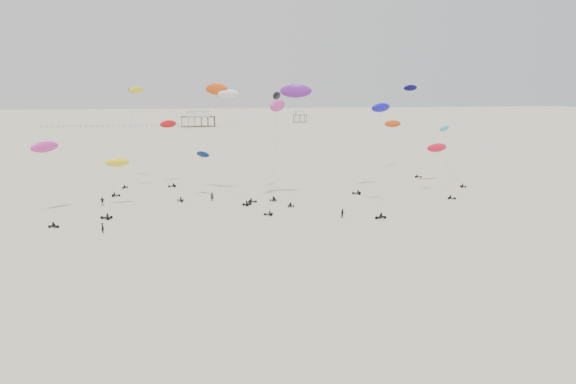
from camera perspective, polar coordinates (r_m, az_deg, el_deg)
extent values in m
plane|color=beige|center=(204.36, -5.49, 3.78)|extent=(900.00, 900.00, 0.00)
cube|color=brown|center=(352.80, -9.13, 7.57)|extent=(21.00, 13.00, 0.30)
cube|color=silver|center=(352.72, -9.13, 7.85)|extent=(14.00, 8.40, 3.20)
cube|color=#B2B2AD|center=(352.64, -9.14, 8.13)|extent=(15.00, 9.00, 0.30)
cube|color=brown|center=(390.23, 1.22, 7.83)|extent=(9.00, 7.00, 0.30)
cube|color=silver|center=(390.16, 1.22, 8.03)|extent=(5.60, 4.20, 2.40)
cube|color=#B2B2AD|center=(390.11, 1.22, 8.23)|extent=(6.00, 4.50, 0.30)
cube|color=black|center=(356.01, -17.55, 6.48)|extent=(80.00, 0.10, 0.10)
cylinder|color=gray|center=(123.44, -9.71, 1.44)|extent=(0.03, 0.03, 10.50)
ellipsoid|color=#051B46|center=(124.90, -8.64, 3.80)|extent=(3.92, 4.04, 1.89)
cylinder|color=gray|center=(123.79, -1.30, 4.57)|extent=(0.03, 0.03, 22.73)
ellipsoid|color=black|center=(127.75, -1.15, 9.76)|extent=(3.26, 4.28, 2.00)
cylinder|color=gray|center=(110.53, 10.00, 2.32)|extent=(0.03, 0.03, 19.65)
ellipsoid|color=#C0390D|center=(115.60, 10.59, 6.84)|extent=(3.43, 1.32, 1.65)
cylinder|color=gray|center=(144.99, -15.86, 5.27)|extent=(0.03, 0.03, 24.38)
ellipsoid|color=#4F167A|center=(149.33, -15.47, 9.95)|extent=(3.46, 3.75, 1.85)
cylinder|color=gray|center=(160.88, 12.68, 5.98)|extent=(0.03, 0.03, 25.87)
ellipsoid|color=#05043B|center=(166.67, 12.33, 10.29)|extent=(4.86, 3.00, 2.25)
cylinder|color=gray|center=(110.87, -23.09, 0.51)|extent=(0.03, 0.03, 16.22)
ellipsoid|color=#C62EA0|center=(115.76, -23.50, 4.22)|extent=(5.78, 5.68, 2.82)
cylinder|color=gray|center=(131.56, -16.15, 4.80)|extent=(0.03, 0.03, 23.18)
ellipsoid|color=yellow|center=(132.72, -15.17, 10.00)|extent=(3.98, 3.66, 1.92)
cylinder|color=gray|center=(146.24, 16.06, 2.38)|extent=(0.03, 0.03, 11.78)
ellipsoid|color=red|center=(149.01, 14.89, 4.38)|extent=(6.15, 3.45, 2.91)
cylinder|color=gray|center=(113.86, -17.43, 0.21)|extent=(0.03, 0.03, 13.17)
ellipsoid|color=yellow|center=(118.35, -16.95, 2.89)|extent=(5.05, 3.00, 2.36)
cylinder|color=gray|center=(129.11, 15.92, 2.80)|extent=(0.03, 0.03, 14.73)
ellipsoid|color=#1BB9CD|center=(130.69, 15.59, 6.23)|extent=(3.85, 3.39, 1.79)
cylinder|color=gray|center=(141.27, -11.86, 3.63)|extent=(0.03, 0.03, 14.22)
ellipsoid|color=red|center=(142.45, -12.08, 6.78)|extent=(4.69, 3.61, 2.20)
cylinder|color=gray|center=(112.38, -1.50, 3.34)|extent=(0.03, 0.03, 23.18)
ellipsoid|color=#CF309F|center=(118.36, -1.08, 8.76)|extent=(5.16, 5.91, 2.86)
cylinder|color=gray|center=(122.07, -5.49, 4.69)|extent=(0.03, 0.03, 24.71)
ellipsoid|color=#D33F0B|center=(125.85, -7.24, 10.32)|extent=(5.81, 5.17, 2.83)
cylinder|color=gray|center=(116.15, 0.53, 4.31)|extent=(0.03, 0.03, 22.29)
ellipsoid|color=#671B95|center=(118.39, 0.80, 10.21)|extent=(6.95, 3.55, 3.30)
cylinder|color=gray|center=(119.99, -5.14, 4.42)|extent=(0.03, 0.03, 23.99)
ellipsoid|color=white|center=(124.67, -6.09, 9.90)|extent=(5.16, 3.53, 2.38)
cylinder|color=gray|center=(130.89, 8.23, 4.11)|extent=(0.03, 0.03, 19.34)
ellipsoid|color=#0F0EBD|center=(133.23, 9.41, 8.45)|extent=(6.26, 4.82, 2.83)
imported|color=black|center=(99.79, -18.29, -3.96)|extent=(0.87, 0.89, 2.04)
imported|color=black|center=(105.91, 5.57, -2.63)|extent=(1.03, 0.68, 1.99)
imported|color=black|center=(122.58, -18.33, -1.31)|extent=(1.36, 0.91, 2.12)
imported|color=black|center=(122.07, -7.72, -0.91)|extent=(0.86, 0.62, 2.28)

